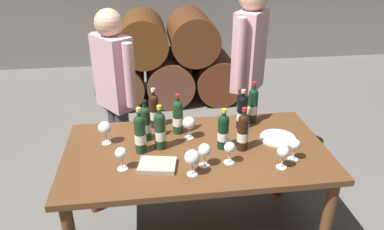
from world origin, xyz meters
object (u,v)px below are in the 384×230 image
at_px(wine_bottle_6, 253,105).
at_px(wine_glass_2, 105,128).
at_px(wine_glass_1, 192,158).
at_px(wine_bottle_2, 178,116).
at_px(wine_bottle_5, 243,132).
at_px(wine_bottle_7, 242,112).
at_px(wine_glass_6, 295,145).
at_px(wine_glass_7, 189,123).
at_px(dining_table, 196,161).
at_px(wine_bottle_3, 154,110).
at_px(taster_seated_left, 115,89).
at_px(sommelier_presenting, 248,67).
at_px(wine_glass_4, 230,148).
at_px(serving_plate, 278,138).
at_px(wine_bottle_8, 160,130).
at_px(wine_bottle_4, 140,133).
at_px(tasting_notebook, 157,165).
at_px(wine_glass_5, 121,154).
at_px(wine_bottle_0, 145,123).
at_px(wine_bottle_1, 223,131).
at_px(wine_glass_3, 205,151).
at_px(wine_glass_0, 283,152).

height_order(wine_bottle_6, wine_glass_2, wine_bottle_6).
bearing_deg(wine_glass_1, wine_bottle_2, 93.77).
bearing_deg(wine_bottle_5, wine_bottle_7, 76.55).
distance_m(wine_bottle_5, wine_glass_6, 0.33).
bearing_deg(wine_bottle_5, wine_glass_7, 150.20).
relative_size(dining_table, wine_bottle_3, 5.75).
xyz_separation_m(wine_glass_1, wine_glass_2, (-0.52, 0.42, -0.00)).
distance_m(wine_bottle_3, taster_seated_left, 0.47).
bearing_deg(taster_seated_left, sommelier_presenting, 1.59).
distance_m(wine_glass_4, wine_glass_6, 0.40).
distance_m(serving_plate, sommelier_presenting, 0.75).
distance_m(wine_glass_2, wine_glass_6, 1.21).
height_order(wine_bottle_3, wine_bottle_8, wine_bottle_8).
bearing_deg(wine_bottle_4, wine_bottle_7, 17.86).
distance_m(tasting_notebook, taster_seated_left, 0.95).
xyz_separation_m(wine_bottle_4, wine_glass_5, (-0.11, -0.18, -0.03)).
distance_m(wine_bottle_4, tasting_notebook, 0.24).
relative_size(wine_bottle_0, wine_bottle_2, 0.99).
relative_size(wine_bottle_1, wine_glass_6, 1.95).
relative_size(wine_bottle_0, wine_glass_6, 2.04).
relative_size(wine_glass_3, sommelier_presenting, 0.09).
distance_m(wine_bottle_8, wine_glass_7, 0.23).
xyz_separation_m(wine_glass_3, wine_glass_5, (-0.49, 0.03, -0.00)).
height_order(dining_table, wine_bottle_8, wine_bottle_8).
bearing_deg(wine_glass_3, wine_bottle_6, 49.97).
xyz_separation_m(dining_table, wine_glass_6, (0.58, -0.20, 0.19)).
bearing_deg(wine_glass_1, wine_glass_0, 0.02).
bearing_deg(wine_bottle_7, wine_bottle_0, -173.50).
bearing_deg(wine_glass_6, tasting_notebook, 178.28).
bearing_deg(wine_bottle_3, wine_bottle_0, -109.35).
bearing_deg(serving_plate, wine_glass_6, -88.56).
bearing_deg(serving_plate, taster_seated_left, 149.32).
relative_size(wine_bottle_7, wine_glass_4, 2.06).
relative_size(wine_bottle_5, taster_seated_left, 0.19).
height_order(wine_glass_5, wine_glass_7, wine_glass_7).
distance_m(wine_bottle_2, wine_glass_4, 0.50).
distance_m(wine_bottle_2, taster_seated_left, 0.66).
bearing_deg(wine_bottle_8, wine_bottle_4, -166.10).
xyz_separation_m(wine_bottle_6, sommelier_presenting, (0.07, 0.42, 0.15)).
distance_m(wine_bottle_7, tasting_notebook, 0.76).
relative_size(wine_bottle_1, wine_bottle_2, 0.95).
bearing_deg(wine_bottle_2, sommelier_presenting, 39.14).
bearing_deg(wine_glass_3, wine_glass_2, 150.38).
bearing_deg(wine_bottle_6, wine_glass_2, -170.15).
xyz_separation_m(wine_bottle_2, wine_bottle_8, (-0.13, -0.19, 0.00)).
xyz_separation_m(wine_glass_4, taster_seated_left, (-0.72, 0.90, 0.06)).
bearing_deg(wine_glass_6, wine_bottle_6, 102.10).
relative_size(wine_bottle_1, wine_glass_1, 1.71).
bearing_deg(wine_bottle_2, wine_bottle_4, -139.77).
height_order(sommelier_presenting, taster_seated_left, sommelier_presenting).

